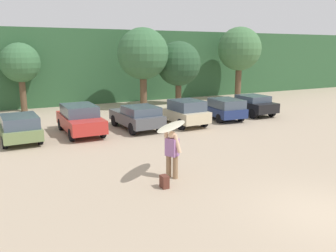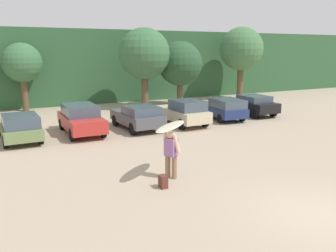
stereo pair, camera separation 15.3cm
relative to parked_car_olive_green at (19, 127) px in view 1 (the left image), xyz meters
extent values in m
plane|color=tan|center=(7.24, -13.04, -0.77)|extent=(120.00, 120.00, 0.00)
cube|color=#2D5633|center=(7.24, 16.75, 2.48)|extent=(108.00, 12.00, 6.50)
cylinder|color=brown|center=(1.04, 9.70, 0.49)|extent=(0.47, 0.47, 2.50)
sphere|color=#38663D|center=(1.04, 9.70, 3.01)|extent=(3.01, 3.01, 3.01)
cylinder|color=brown|center=(9.99, 6.77, 0.58)|extent=(0.56, 0.56, 2.68)
sphere|color=#38663D|center=(9.99, 6.77, 3.67)|extent=(4.12, 4.12, 4.12)
cylinder|color=brown|center=(13.25, 6.77, 0.23)|extent=(0.51, 0.51, 1.99)
sphere|color=#284C2D|center=(13.25, 6.77, 2.82)|extent=(3.76, 3.76, 3.76)
cylinder|color=brown|center=(20.53, 7.86, 0.76)|extent=(0.59, 0.59, 3.06)
sphere|color=#427042|center=(20.53, 7.86, 4.05)|extent=(4.14, 4.14, 4.14)
cube|color=#6B7F4C|center=(-0.01, 0.24, -0.17)|extent=(2.00, 4.37, 0.57)
cube|color=#3F4C5B|center=(0.02, -0.51, 0.40)|extent=(1.78, 2.40, 0.59)
cylinder|color=black|center=(-0.89, 1.63, -0.46)|extent=(0.24, 0.62, 0.61)
cylinder|color=black|center=(0.77, 1.69, -0.46)|extent=(0.24, 0.62, 0.61)
cylinder|color=black|center=(-0.78, -1.21, -0.46)|extent=(0.24, 0.62, 0.61)
cylinder|color=black|center=(0.87, -1.15, -0.46)|extent=(0.24, 0.62, 0.61)
cube|color=#B72D28|center=(3.26, 0.20, -0.07)|extent=(1.92, 4.52, 0.71)
cube|color=#3F4C5B|center=(3.26, 0.34, 0.59)|extent=(1.75, 2.49, 0.60)
cylinder|color=black|center=(2.40, 1.68, -0.42)|extent=(0.23, 0.69, 0.69)
cylinder|color=black|center=(4.10, 1.70, -0.42)|extent=(0.23, 0.69, 0.69)
cylinder|color=black|center=(2.43, -1.29, -0.42)|extent=(0.23, 0.69, 0.69)
cylinder|color=black|center=(4.12, -1.28, -0.42)|extent=(0.23, 0.69, 0.69)
cube|color=#4C4F54|center=(6.59, -0.05, -0.08)|extent=(2.13, 4.26, 0.65)
cube|color=#3F4C5B|center=(6.62, -0.76, 0.48)|extent=(1.88, 2.13, 0.48)
cylinder|color=black|center=(5.65, 1.28, -0.41)|extent=(0.25, 0.72, 0.72)
cylinder|color=black|center=(7.40, 1.36, -0.41)|extent=(0.25, 0.72, 0.72)
cylinder|color=black|center=(5.78, -1.47, -0.41)|extent=(0.25, 0.72, 0.72)
cylinder|color=black|center=(7.52, -1.39, -0.41)|extent=(0.25, 0.72, 0.72)
cube|color=beige|center=(9.65, -0.19, -0.08)|extent=(2.03, 4.25, 0.68)
cube|color=#3F4C5B|center=(9.68, -0.86, 0.58)|extent=(1.79, 2.11, 0.63)
cylinder|color=black|center=(8.76, 1.15, -0.42)|extent=(0.25, 0.70, 0.69)
cylinder|color=black|center=(10.42, 1.22, -0.42)|extent=(0.25, 0.70, 0.69)
cylinder|color=black|center=(8.88, -1.61, -0.42)|extent=(0.25, 0.70, 0.69)
cylinder|color=black|center=(10.54, -1.53, -0.42)|extent=(0.25, 0.70, 0.69)
cube|color=navy|center=(13.01, 0.24, -0.16)|extent=(2.15, 4.18, 0.59)
cube|color=#3F4C5B|center=(12.95, -0.55, 0.43)|extent=(1.87, 2.38, 0.59)
cylinder|color=black|center=(12.28, 1.64, -0.45)|extent=(0.26, 0.64, 0.62)
cylinder|color=black|center=(13.94, 1.51, -0.45)|extent=(0.26, 0.64, 0.62)
cylinder|color=black|center=(12.08, -1.03, -0.45)|extent=(0.26, 0.64, 0.62)
cylinder|color=black|center=(13.75, -1.16, -0.45)|extent=(0.26, 0.64, 0.62)
cube|color=black|center=(15.96, 0.54, -0.07)|extent=(1.95, 4.06, 0.68)
cube|color=#3F4C5B|center=(15.96, 0.29, 0.48)|extent=(1.78, 2.08, 0.43)
cylinder|color=black|center=(15.10, 1.88, -0.41)|extent=(0.22, 0.71, 0.70)
cylinder|color=black|center=(16.83, 1.87, -0.41)|extent=(0.22, 0.71, 0.70)
cylinder|color=black|center=(15.09, -0.80, -0.41)|extent=(0.22, 0.71, 0.70)
cylinder|color=black|center=(16.82, -0.81, -0.41)|extent=(0.22, 0.71, 0.70)
cylinder|color=#8C6B4C|center=(4.75, -8.54, -0.33)|extent=(0.20, 0.20, 0.86)
cylinder|color=#8C6B4C|center=(4.62, -8.27, -0.33)|extent=(0.20, 0.20, 0.86)
cube|color=#9966A5|center=(4.69, -8.40, 0.43)|extent=(0.49, 0.54, 0.66)
sphere|color=#D8AD8C|center=(4.69, -8.40, 0.90)|extent=(0.28, 0.28, 0.28)
cylinder|color=#D8AD8C|center=(4.79, -8.62, 0.60)|extent=(0.29, 0.39, 0.71)
cylinder|color=#D8AD8C|center=(4.58, -8.19, 0.60)|extent=(0.24, 0.28, 0.71)
ellipsoid|color=beige|center=(4.71, -8.32, 1.21)|extent=(2.19, 2.07, 0.11)
cube|color=#592D23|center=(3.98, -9.17, -0.54)|extent=(0.24, 0.34, 0.45)
camera|label=1|loc=(-1.09, -19.42, 3.98)|focal=37.09mm
camera|label=2|loc=(-0.95, -19.48, 3.98)|focal=37.09mm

